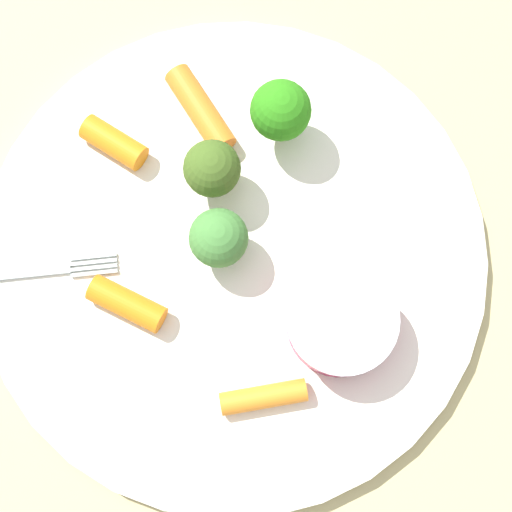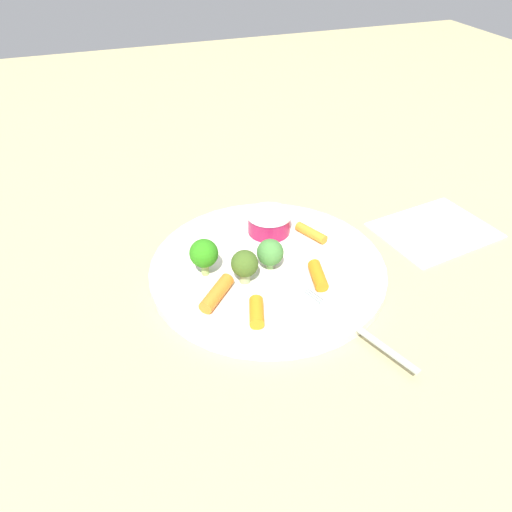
% 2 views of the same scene
% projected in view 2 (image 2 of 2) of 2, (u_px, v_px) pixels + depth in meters
% --- Properties ---
extents(ground_plane, '(2.40, 2.40, 0.00)m').
position_uv_depth(ground_plane, '(268.00, 272.00, 0.65)').
color(ground_plane, tan).
extents(plate, '(0.31, 0.31, 0.01)m').
position_uv_depth(plate, '(268.00, 268.00, 0.64)').
color(plate, silver).
rests_on(plate, ground_plane).
extents(sauce_cup, '(0.06, 0.06, 0.03)m').
position_uv_depth(sauce_cup, '(269.00, 222.00, 0.69)').
color(sauce_cup, '#9A1744').
rests_on(sauce_cup, plate).
extents(broccoli_floret_0, '(0.04, 0.04, 0.05)m').
position_uv_depth(broccoli_floret_0, '(204.00, 254.00, 0.61)').
color(broccoli_floret_0, '#90AB5E').
rests_on(broccoli_floret_0, plate).
extents(broccoli_floret_1, '(0.03, 0.03, 0.04)m').
position_uv_depth(broccoli_floret_1, '(273.00, 252.00, 0.62)').
color(broccoli_floret_1, '#89BB6D').
rests_on(broccoli_floret_1, plate).
extents(broccoli_floret_2, '(0.03, 0.03, 0.04)m').
position_uv_depth(broccoli_floret_2, '(245.00, 264.00, 0.60)').
color(broccoli_floret_2, '#98A971').
rests_on(broccoli_floret_2, plate).
extents(carrot_stick_0, '(0.03, 0.04, 0.02)m').
position_uv_depth(carrot_stick_0, '(257.00, 312.00, 0.56)').
color(carrot_stick_0, orange).
rests_on(carrot_stick_0, plate).
extents(carrot_stick_1, '(0.03, 0.05, 0.01)m').
position_uv_depth(carrot_stick_1, '(311.00, 233.00, 0.69)').
color(carrot_stick_1, orange).
rests_on(carrot_stick_1, plate).
extents(carrot_stick_2, '(0.05, 0.05, 0.02)m').
position_uv_depth(carrot_stick_2, '(217.00, 293.00, 0.58)').
color(carrot_stick_2, orange).
rests_on(carrot_stick_2, plate).
extents(carrot_stick_3, '(0.03, 0.05, 0.02)m').
position_uv_depth(carrot_stick_3, '(318.00, 275.00, 0.61)').
color(carrot_stick_3, orange).
rests_on(carrot_stick_3, plate).
extents(fork, '(0.07, 0.16, 0.00)m').
position_uv_depth(fork, '(354.00, 326.00, 0.55)').
color(fork, '#ACB7B5').
rests_on(fork, plate).
extents(napkin, '(0.18, 0.15, 0.00)m').
position_uv_depth(napkin, '(435.00, 230.00, 0.72)').
color(napkin, white).
rests_on(napkin, ground_plane).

